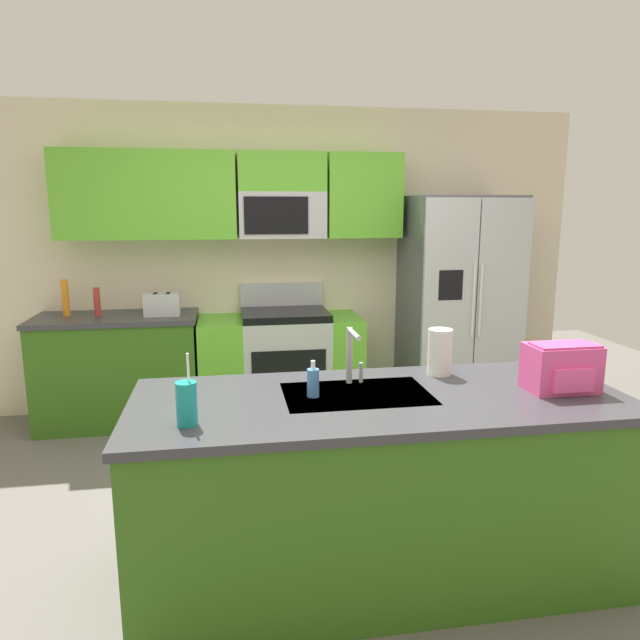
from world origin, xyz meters
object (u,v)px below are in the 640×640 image
Objects in this scene: refrigerator at (458,304)px; toaster at (162,304)px; range_oven at (281,363)px; drink_cup_teal at (187,403)px; sink_faucet at (352,351)px; paper_towel_roll at (440,352)px; bottle_orange at (65,298)px; backpack at (562,367)px; pepper_mill at (97,302)px; soap_dispenser at (313,382)px.

refrigerator reaches higher than toaster.
drink_cup_teal is at bearing -103.70° from range_oven.
sink_faucet is 1.17× the size of paper_towel_roll.
refrigerator reaches higher than range_oven.
drink_cup_teal reaches higher than bottle_orange.
backpack is at bearing -40.35° from bottle_orange.
pepper_mill is (-3.01, 0.07, 0.09)m from refrigerator.
range_oven is 4.25× the size of backpack.
soap_dispenser is at bearing -91.60° from range_oven.
toaster is 0.76m from bottle_orange.
sink_faucet is (1.86, -2.14, 0.02)m from bottle_orange.
sink_faucet is 0.95× the size of drink_cup_teal.
paper_towel_roll is (0.49, 0.10, -0.05)m from sink_faucet.
bottle_orange reaches higher than backpack.
drink_cup_teal reaches higher than range_oven.
pepper_mill is 2.64m from drink_cup_teal.
bottle_orange is at bearing 172.57° from toaster.
drink_cup_teal is at bearing -174.63° from backpack.
range_oven reaches higher than soap_dispenser.
drink_cup_teal is (0.85, -2.50, -0.02)m from pepper_mill.
pepper_mill is at bearing 178.68° from refrigerator.
paper_towel_roll is (1.59, -1.94, 0.03)m from toaster.
refrigerator is 6.21× the size of drink_cup_teal.
soap_dispenser is at bearing 25.73° from drink_cup_teal.
bottle_orange is 2.83m from sink_faucet.
pepper_mill is at bearing -179.90° from range_oven.
paper_towel_roll reaches higher than toaster.
paper_towel_roll is (2.10, -1.99, 0.00)m from pepper_mill.
toaster is 3.08m from backpack.
toaster is (-0.95, -0.05, 0.55)m from range_oven.
bottle_orange reaches higher than range_oven.
toaster is 1.22× the size of pepper_mill.
sink_faucet is at bearing -52.39° from pepper_mill.
refrigerator is at bearing 79.10° from backpack.
sink_faucet is at bearing -61.61° from toaster.
bottle_orange is at bearing 168.92° from pepper_mill.
backpack is (0.96, -0.25, -0.05)m from sink_faucet.
refrigerator reaches higher than paper_towel_roll.
paper_towel_roll is at bearing -115.24° from refrigerator.
bottle_orange is 1.22× the size of paper_towel_roll.
sink_faucet is at bearing 28.53° from drink_cup_teal.
paper_towel_roll reaches higher than backpack.
refrigerator is 6.61× the size of toaster.
backpack reaches higher than toaster.
range_oven is 5.91× the size of pepper_mill.
drink_cup_teal is 0.61m from soap_dispenser.
paper_towel_roll is (0.64, -2.00, 0.58)m from range_oven.
pepper_mill reaches higher than range_oven.
soap_dispenser is 0.71× the size of paper_towel_roll.
bottle_orange reaches higher than soap_dispenser.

